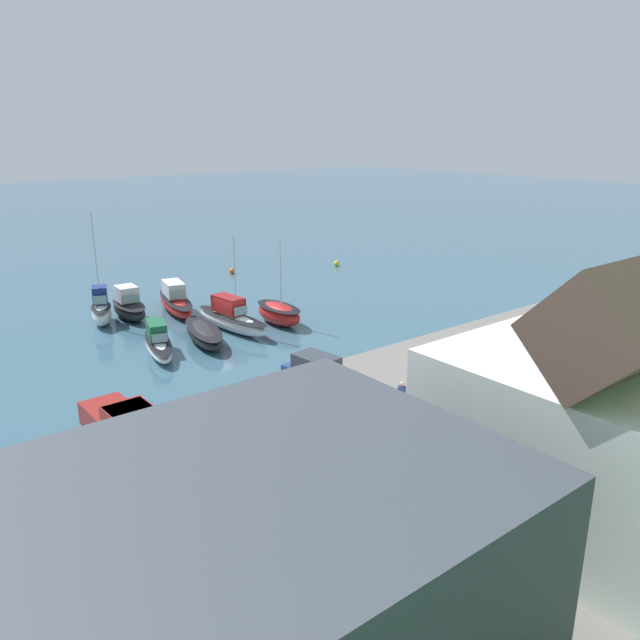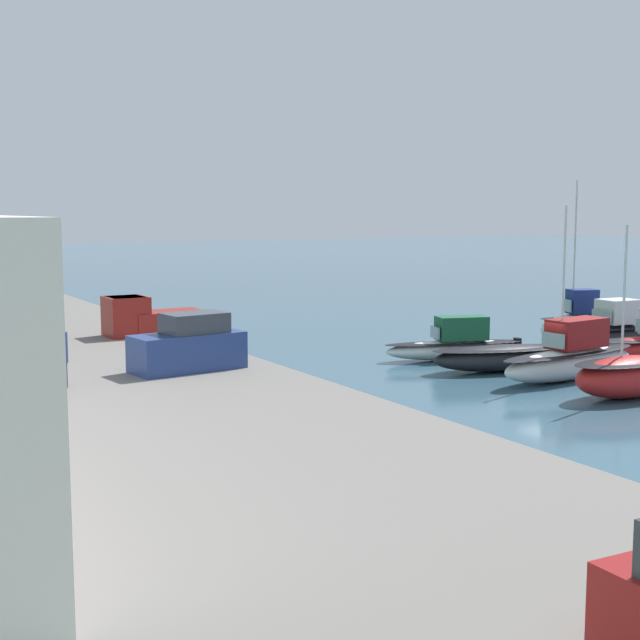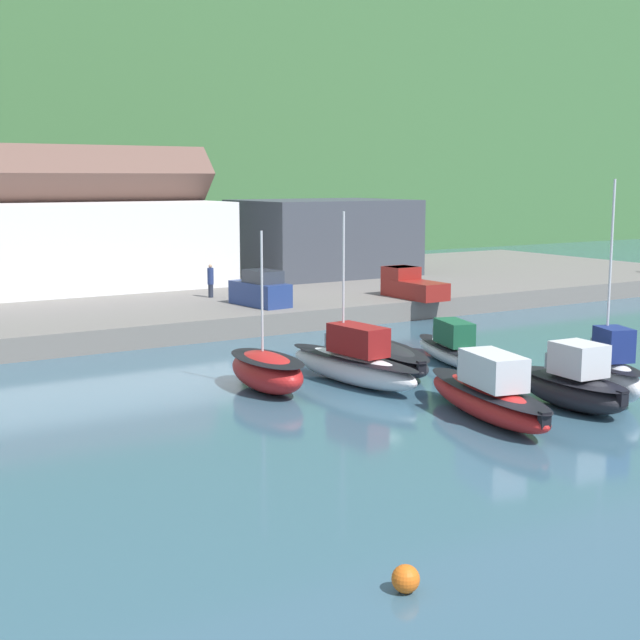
{
  "view_description": "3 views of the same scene",
  "coord_description": "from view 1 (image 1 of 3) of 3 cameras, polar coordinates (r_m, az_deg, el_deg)",
  "views": [
    {
      "loc": [
        21.94,
        39.46,
        14.6
      ],
      "look_at": [
        -3.48,
        7.3,
        2.07
      ],
      "focal_mm": 35.0,
      "sensor_mm": 36.0,
      "label": 1
    },
    {
      "loc": [
        -27.93,
        27.96,
        7.25
      ],
      "look_at": [
        4.69,
        9.21,
        2.55
      ],
      "focal_mm": 50.0,
      "sensor_mm": 36.0,
      "label": 2
    },
    {
      "loc": [
        -21.81,
        -31.15,
        8.77
      ],
      "look_at": [
        2.95,
        8.57,
        1.32
      ],
      "focal_mm": 50.0,
      "sensor_mm": 36.0,
      "label": 3
    }
  ],
  "objects": [
    {
      "name": "moored_boat_0",
      "position": [
        48.84,
        -3.79,
        0.63
      ],
      "size": [
        2.47,
        5.22,
        6.66
      ],
      "rotation": [
        0.0,
        0.0,
        -0.04
      ],
      "color": "red",
      "rests_on": "ground_plane"
    },
    {
      "name": "parked_car_1",
      "position": [
        32.68,
        -0.03,
        -5.42
      ],
      "size": [
        2.27,
        4.38,
        2.16
      ],
      "rotation": [
        0.0,
        0.0,
        0.12
      ],
      "color": "navy",
      "rests_on": "quay_promenade"
    },
    {
      "name": "parked_car_0",
      "position": [
        50.25,
        25.22,
        0.98
      ],
      "size": [
        4.26,
        1.95,
        2.16
      ],
      "rotation": [
        0.0,
        0.0,
        1.53
      ],
      "color": "maroon",
      "rests_on": "quay_promenade"
    },
    {
      "name": "mooring_buoy_1",
      "position": [
        66.72,
        -8.03,
        4.47
      ],
      "size": [
        0.62,
        0.62,
        0.62
      ],
      "color": "orange",
      "rests_on": "ground_plane"
    },
    {
      "name": "ground_plane",
      "position": [
        47.45,
        -8.8,
        -1.13
      ],
      "size": [
        320.0,
        320.0,
        0.0
      ],
      "primitive_type": "plane",
      "color": "#385B70"
    },
    {
      "name": "person_on_quay",
      "position": [
        29.84,
        7.43,
        -7.46
      ],
      "size": [
        0.4,
        0.4,
        2.14
      ],
      "color": "#232838",
      "rests_on": "quay_promenade"
    },
    {
      "name": "mooring_buoy_0",
      "position": [
        69.9,
        1.52,
        5.19
      ],
      "size": [
        0.6,
        0.6,
        0.6
      ],
      "color": "yellow",
      "rests_on": "ground_plane"
    },
    {
      "name": "moored_boat_4",
      "position": [
        53.34,
        -13.08,
        1.69
      ],
      "size": [
        3.64,
        8.26,
        2.52
      ],
      "rotation": [
        0.0,
        0.0,
        -0.22
      ],
      "color": "red",
      "rests_on": "ground_plane"
    },
    {
      "name": "moored_boat_3",
      "position": [
        43.96,
        -14.6,
        -1.94
      ],
      "size": [
        3.53,
        7.23,
        2.11
      ],
      "rotation": [
        0.0,
        0.0,
        -0.29
      ],
      "color": "white",
      "rests_on": "ground_plane"
    },
    {
      "name": "moored_boat_2",
      "position": [
        45.33,
        -10.58,
        -1.23
      ],
      "size": [
        3.7,
        7.19,
        1.2
      ],
      "rotation": [
        0.0,
        0.0,
        -0.25
      ],
      "color": "black",
      "rests_on": "ground_plane"
    },
    {
      "name": "moored_boat_1",
      "position": [
        47.56,
        -8.1,
        0.16
      ],
      "size": [
        2.59,
        8.24,
        7.4
      ],
      "rotation": [
        0.0,
        0.0,
        0.1
      ],
      "color": "silver",
      "rests_on": "ground_plane"
    },
    {
      "name": "moored_boat_5",
      "position": [
        52.52,
        -17.1,
        1.18
      ],
      "size": [
        2.45,
        5.53,
        2.61
      ],
      "rotation": [
        0.0,
        0.0,
        -0.07
      ],
      "color": "black",
      "rests_on": "ground_plane"
    },
    {
      "name": "quay_promenade",
      "position": [
        29.3,
        18.02,
        -12.44
      ],
      "size": [
        90.76,
        27.41,
        1.21
      ],
      "color": "slate",
      "rests_on": "ground_plane"
    },
    {
      "name": "moored_boat_6",
      "position": [
        51.56,
        -19.37,
        0.88
      ],
      "size": [
        2.85,
        4.55,
        8.76
      ],
      "rotation": [
        0.0,
        0.0,
        -0.34
      ],
      "color": "silver",
      "rests_on": "ground_plane"
    },
    {
      "name": "yacht_club_building",
      "position": [
        16.21,
        -7.11,
        -23.24
      ],
      "size": [
        12.86,
        9.74,
        5.9
      ],
      "color": "#3D424C",
      "rests_on": "quay_promenade"
    },
    {
      "name": "pickup_truck_1",
      "position": [
        29.69,
        -17.69,
        -8.9
      ],
      "size": [
        2.05,
        4.75,
        1.9
      ],
      "rotation": [
        0.0,
        0.0,
        0.01
      ],
      "color": "maroon",
      "rests_on": "quay_promenade"
    }
  ]
}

